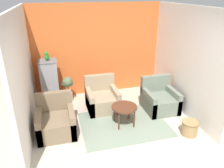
% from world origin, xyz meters
% --- Properties ---
extents(ground_plane, '(20.00, 20.00, 0.00)m').
position_xyz_m(ground_plane, '(0.00, 0.00, 0.00)').
color(ground_plane, beige).
rests_on(ground_plane, ground).
extents(wall_back_accent, '(3.77, 0.06, 2.60)m').
position_xyz_m(wall_back_accent, '(0.00, 3.18, 1.30)').
color(wall_back_accent, orange).
rests_on(wall_back_accent, ground_plane).
extents(wall_left, '(0.06, 3.15, 2.60)m').
position_xyz_m(wall_left, '(-1.86, 1.57, 1.30)').
color(wall_left, silver).
rests_on(wall_left, ground_plane).
extents(wall_right, '(0.06, 3.15, 2.60)m').
position_xyz_m(wall_right, '(1.86, 1.57, 1.30)').
color(wall_right, silver).
rests_on(wall_right, ground_plane).
extents(area_rug, '(1.99, 1.51, 0.01)m').
position_xyz_m(area_rug, '(0.20, 1.23, 0.01)').
color(area_rug, gray).
rests_on(area_rug, ground_plane).
extents(coffee_table, '(0.58, 0.58, 0.48)m').
position_xyz_m(coffee_table, '(0.20, 1.23, 0.43)').
color(coffee_table, '#512D1E').
rests_on(coffee_table, ground_plane).
extents(armchair_left, '(0.79, 0.82, 0.84)m').
position_xyz_m(armchair_left, '(-1.32, 1.32, 0.27)').
color(armchair_left, '#7A664C').
rests_on(armchair_left, ground_plane).
extents(armchair_right, '(0.79, 0.82, 0.84)m').
position_xyz_m(armchair_right, '(1.30, 1.66, 0.27)').
color(armchair_right, slate).
rests_on(armchair_right, ground_plane).
extents(armchair_middle, '(0.79, 0.82, 0.84)m').
position_xyz_m(armchair_middle, '(-0.13, 2.09, 0.27)').
color(armchair_middle, '#9E896B').
rests_on(armchair_middle, ground_plane).
extents(birdcage, '(0.47, 0.47, 1.24)m').
position_xyz_m(birdcage, '(-1.41, 2.71, 0.62)').
color(birdcage, slate).
rests_on(birdcage, ground_plane).
extents(parrot, '(0.11, 0.20, 0.24)m').
position_xyz_m(parrot, '(-1.41, 2.71, 1.35)').
color(parrot, '#1E842D').
rests_on(parrot, birdcage).
extents(potted_plant, '(0.31, 0.29, 0.72)m').
position_xyz_m(potted_plant, '(-0.95, 2.75, 0.44)').
color(potted_plant, beige).
rests_on(potted_plant, ground_plane).
extents(wicker_basket, '(0.36, 0.36, 0.31)m').
position_xyz_m(wicker_basket, '(1.45, 0.50, 0.17)').
color(wicker_basket, '#A37F51').
rests_on(wicker_basket, ground_plane).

